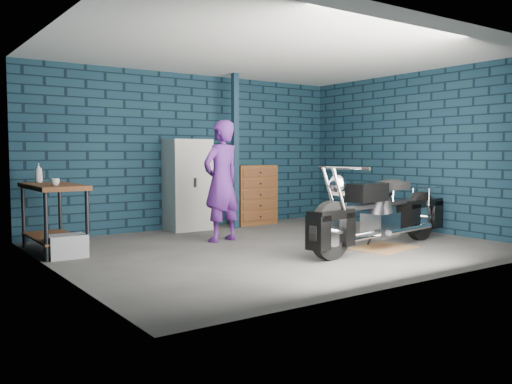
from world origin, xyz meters
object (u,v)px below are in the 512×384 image
(storage_bin, at_px, (67,246))
(motorcycle, at_px, (383,207))
(tool_chest, at_px, (253,195))
(workbench, at_px, (54,218))
(shop_stool, at_px, (340,213))
(person, at_px, (222,181))
(locker, at_px, (188,185))

(storage_bin, bearing_deg, motorcycle, -25.47)
(tool_chest, bearing_deg, storage_bin, -160.59)
(workbench, xyz_separation_m, motorcycle, (3.82, -2.31, 0.12))
(tool_chest, height_order, shop_stool, tool_chest)
(person, relative_size, shop_stool, 2.62)
(storage_bin, xyz_separation_m, shop_stool, (4.24, -0.50, 0.20))
(tool_chest, bearing_deg, person, -138.18)
(person, bearing_deg, motorcycle, 118.49)
(storage_bin, xyz_separation_m, tool_chest, (3.79, 1.34, 0.40))
(shop_stool, bearing_deg, workbench, 166.80)
(motorcycle, bearing_deg, workbench, 139.14)
(shop_stool, bearing_deg, motorcycle, -108.48)
(person, xyz_separation_m, storage_bin, (-2.28, 0.02, -0.76))
(locker, relative_size, shop_stool, 2.25)
(person, height_order, shop_stool, person)
(storage_bin, relative_size, locker, 0.30)
(motorcycle, bearing_deg, storage_bin, 144.83)
(locker, bearing_deg, motorcycle, -66.43)
(storage_bin, bearing_deg, workbench, 92.29)
(workbench, height_order, tool_chest, tool_chest)
(person, height_order, tool_chest, person)
(storage_bin, distance_m, locker, 2.84)
(person, distance_m, shop_stool, 2.10)
(person, bearing_deg, locker, -108.24)
(workbench, relative_size, tool_chest, 1.28)
(locker, bearing_deg, workbench, -161.17)
(motorcycle, bearing_deg, tool_chest, 80.54)
(workbench, bearing_deg, shop_stool, -13.20)
(workbench, height_order, motorcycle, motorcycle)
(motorcycle, height_order, locker, locker)
(storage_bin, height_order, locker, locker)
(workbench, relative_size, locker, 0.90)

